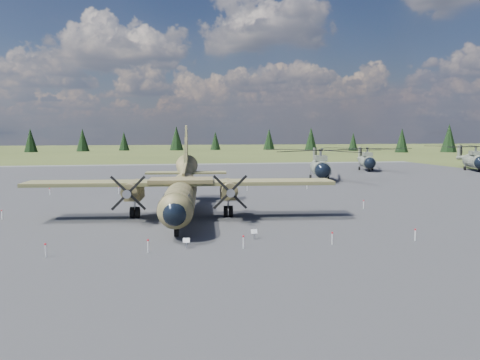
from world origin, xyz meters
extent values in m
plane|color=#4C5526|center=(0.00, 0.00, 0.00)|extent=(500.00, 500.00, 0.00)
cube|color=slate|center=(0.00, 10.00, 0.00)|extent=(120.00, 120.00, 0.04)
cylinder|color=#3A3C20|center=(-1.36, -2.53, 2.08)|extent=(4.18, 16.45, 2.53)
sphere|color=#3A3C20|center=(-2.19, -10.62, 2.08)|extent=(2.72, 2.72, 2.48)
sphere|color=black|center=(-2.24, -11.12, 2.03)|extent=(2.00, 2.00, 1.82)
cube|color=black|center=(-2.04, -9.19, 2.76)|extent=(1.95, 1.62, 0.50)
cone|color=#3A3C20|center=(-0.27, 8.09, 3.03)|extent=(3.10, 6.44, 3.81)
cube|color=#ACAFB2|center=(-1.27, -1.63, 1.04)|extent=(2.26, 5.57, 0.45)
cube|color=#303A1E|center=(-1.31, -2.08, 3.12)|extent=(26.40, 5.73, 0.32)
cube|color=#3A3C20|center=(-1.31, -2.08, 3.32)|extent=(5.73, 3.79, 0.32)
cylinder|color=#3A3C20|center=(-5.39, -1.93, 2.62)|extent=(1.83, 4.82, 1.36)
cube|color=#3A3C20|center=(-5.32, -1.21, 2.03)|extent=(1.66, 3.20, 0.72)
cone|color=gray|center=(-5.69, -4.86, 2.62)|extent=(0.77, 0.88, 0.69)
cylinder|color=black|center=(-5.32, -1.21, 0.50)|extent=(0.89, 1.07, 0.99)
cylinder|color=#3A3C20|center=(2.71, -2.76, 2.62)|extent=(1.83, 4.82, 1.36)
cube|color=#3A3C20|center=(2.78, -2.04, 2.03)|extent=(1.66, 3.20, 0.72)
cone|color=gray|center=(2.41, -5.69, 2.62)|extent=(0.77, 0.88, 0.69)
cylinder|color=black|center=(2.78, -2.04, 0.50)|extent=(0.89, 1.07, 0.99)
cube|color=#3A3C20|center=(-0.62, 4.67, 3.57)|extent=(0.95, 6.82, 1.52)
cube|color=#303A1E|center=(-0.23, 8.54, 3.07)|extent=(8.84, 2.86, 0.20)
cylinder|color=gray|center=(-2.08, -9.55, 1.15)|extent=(0.14, 0.14, 0.81)
cylinder|color=black|center=(-2.08, -9.55, 0.50)|extent=(0.40, 0.87, 0.85)
cylinder|color=gray|center=(21.60, 26.53, 1.89)|extent=(4.28, 7.75, 2.55)
sphere|color=black|center=(20.70, 22.96, 1.84)|extent=(2.85, 2.85, 2.35)
sphere|color=gray|center=(22.50, 30.09, 1.89)|extent=(2.85, 2.85, 2.35)
cube|color=gray|center=(21.50, 26.13, 3.52)|extent=(2.48, 3.59, 0.77)
cylinder|color=gray|center=(21.50, 26.13, 4.29)|extent=(0.45, 0.45, 1.02)
cylinder|color=gray|center=(23.44, 33.80, 2.25)|extent=(2.97, 8.66, 1.46)
cube|color=gray|center=(24.38, 37.51, 3.52)|extent=(0.57, 1.44, 2.45)
cylinder|color=black|center=(24.73, 37.42, 3.52)|extent=(0.71, 2.59, 2.65)
cylinder|color=black|center=(20.85, 23.56, 0.41)|extent=(0.45, 0.74, 0.69)
cylinder|color=black|center=(20.56, 28.05, 0.41)|extent=(0.50, 0.87, 0.82)
cylinder|color=gray|center=(20.56, 28.05, 0.94)|extent=(0.17, 0.17, 1.48)
cylinder|color=black|center=(23.24, 27.38, 0.41)|extent=(0.50, 0.87, 0.82)
cylinder|color=gray|center=(23.24, 27.38, 0.94)|extent=(0.17, 0.17, 1.48)
cylinder|color=gray|center=(37.22, 43.18, 1.74)|extent=(4.18, 7.17, 2.35)
sphere|color=black|center=(36.26, 39.92, 1.70)|extent=(2.69, 2.69, 2.17)
sphere|color=gray|center=(38.18, 46.43, 1.74)|extent=(2.69, 2.69, 2.17)
cube|color=gray|center=(37.11, 42.81, 3.25)|extent=(2.39, 3.34, 0.71)
cylinder|color=gray|center=(37.11, 42.81, 3.96)|extent=(0.42, 0.42, 0.94)
cylinder|color=gray|center=(39.18, 49.82, 2.07)|extent=(3.03, 7.94, 1.35)
cube|color=gray|center=(40.18, 53.20, 3.25)|extent=(0.57, 1.32, 2.26)
cylinder|color=black|center=(40.49, 53.11, 3.25)|extent=(0.75, 2.36, 2.45)
cylinder|color=black|center=(36.42, 40.47, 0.38)|extent=(0.43, 0.69, 0.64)
cylinder|color=black|center=(36.32, 44.62, 0.38)|extent=(0.48, 0.80, 0.75)
cylinder|color=gray|center=(36.32, 44.62, 0.87)|extent=(0.16, 0.16, 1.37)
cylinder|color=black|center=(38.76, 43.90, 0.38)|extent=(0.48, 0.80, 0.75)
cylinder|color=gray|center=(38.76, 43.90, 0.87)|extent=(0.16, 0.16, 1.37)
cylinder|color=gray|center=(57.62, 38.96, 1.89)|extent=(4.98, 7.77, 2.55)
sphere|color=gray|center=(58.91, 42.40, 1.89)|extent=(3.02, 3.02, 2.35)
cube|color=gray|center=(57.47, 38.58, 3.52)|extent=(2.78, 3.67, 0.77)
cylinder|color=gray|center=(57.47, 38.58, 4.29)|extent=(0.47, 0.47, 1.02)
cylinder|color=gray|center=(60.27, 45.98, 2.24)|extent=(3.88, 8.45, 1.46)
cube|color=gray|center=(61.62, 49.55, 3.52)|extent=(0.71, 1.42, 2.45)
cylinder|color=black|center=(61.95, 49.43, 3.52)|extent=(0.99, 2.50, 2.65)
cylinder|color=black|center=(56.53, 36.10, 0.41)|extent=(0.51, 0.75, 0.69)
cylinder|color=black|center=(56.76, 40.59, 0.41)|extent=(0.57, 0.87, 0.82)
cylinder|color=gray|center=(56.76, 40.59, 0.94)|extent=(0.18, 0.18, 1.48)
cylinder|color=black|center=(59.34, 39.62, 0.41)|extent=(0.57, 0.87, 0.82)
cylinder|color=gray|center=(59.34, 39.62, 0.94)|extent=(0.18, 0.18, 1.48)
cube|color=gray|center=(-1.60, -12.79, 0.27)|extent=(0.09, 0.09, 0.54)
cube|color=silver|center=(-1.60, -12.83, 0.53)|extent=(0.46, 0.25, 0.31)
cube|color=gray|center=(3.23, -10.96, 0.28)|extent=(0.09, 0.09, 0.55)
cube|color=silver|center=(3.23, -11.01, 0.54)|extent=(0.46, 0.23, 0.31)
cylinder|color=silver|center=(-10.00, -13.50, 0.40)|extent=(0.07, 0.07, 0.80)
cylinder|color=red|center=(-10.00, -13.50, 0.80)|extent=(0.12, 0.12, 0.10)
cylinder|color=silver|center=(-4.00, -13.50, 0.40)|extent=(0.07, 0.07, 0.80)
cylinder|color=red|center=(-4.00, -13.50, 0.80)|extent=(0.12, 0.12, 0.10)
cylinder|color=silver|center=(2.00, -13.50, 0.40)|extent=(0.07, 0.07, 0.80)
cylinder|color=red|center=(2.00, -13.50, 0.80)|extent=(0.12, 0.12, 0.10)
cylinder|color=silver|center=(8.00, -13.50, 0.40)|extent=(0.07, 0.07, 0.80)
cylinder|color=red|center=(8.00, -13.50, 0.80)|extent=(0.12, 0.12, 0.10)
cylinder|color=silver|center=(14.00, -13.50, 0.40)|extent=(0.07, 0.07, 0.80)
cylinder|color=red|center=(14.00, -13.50, 0.80)|extent=(0.12, 0.12, 0.10)
cylinder|color=silver|center=(-16.00, 16.00, 0.40)|extent=(0.07, 0.07, 0.80)
cylinder|color=red|center=(-16.00, 16.00, 0.80)|extent=(0.12, 0.12, 0.10)
cylinder|color=silver|center=(-8.00, 16.00, 0.40)|extent=(0.07, 0.07, 0.80)
cylinder|color=red|center=(-8.00, 16.00, 0.80)|extent=(0.12, 0.12, 0.10)
cylinder|color=silver|center=(0.00, 16.00, 0.40)|extent=(0.07, 0.07, 0.80)
cylinder|color=red|center=(0.00, 16.00, 0.80)|extent=(0.12, 0.12, 0.10)
cylinder|color=silver|center=(8.00, 16.00, 0.40)|extent=(0.07, 0.07, 0.80)
cylinder|color=red|center=(8.00, 16.00, 0.80)|extent=(0.12, 0.12, 0.10)
cylinder|color=silver|center=(16.00, 16.00, 0.40)|extent=(0.07, 0.07, 0.80)
cylinder|color=red|center=(16.00, 16.00, 0.80)|extent=(0.12, 0.12, 0.10)
cylinder|color=silver|center=(-16.50, 0.00, 0.40)|extent=(0.07, 0.07, 0.80)
cylinder|color=red|center=(-16.50, 0.00, 0.80)|extent=(0.12, 0.12, 0.10)
cylinder|color=silver|center=(16.50, 0.00, 0.40)|extent=(0.07, 0.07, 0.80)
cylinder|color=red|center=(16.50, 0.00, 0.80)|extent=(0.12, 0.12, 0.10)
cone|color=black|center=(107.95, 121.44, 5.46)|extent=(6.12, 6.12, 10.92)
cone|color=black|center=(89.18, 123.10, 4.61)|extent=(5.17, 5.17, 9.22)
cone|color=black|center=(77.68, 141.88, 3.77)|extent=(4.22, 4.22, 7.53)
cone|color=black|center=(62.81, 152.34, 4.95)|extent=(5.55, 5.55, 9.90)
cone|color=black|center=(45.97, 160.03, 4.65)|extent=(5.20, 5.20, 9.29)
cone|color=black|center=(22.28, 162.31, 3.99)|extent=(4.47, 4.47, 7.98)
cone|color=black|center=(5.19, 159.61, 5.17)|extent=(5.79, 5.79, 10.35)
cone|color=black|center=(-16.79, 161.70, 3.95)|extent=(4.43, 4.43, 7.90)
cone|color=black|center=(-32.57, 154.89, 4.58)|extent=(5.13, 5.13, 9.17)
cone|color=black|center=(-51.27, 150.53, 4.61)|extent=(5.17, 5.17, 9.22)
camera|label=1|loc=(-3.40, -42.39, 7.39)|focal=35.00mm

